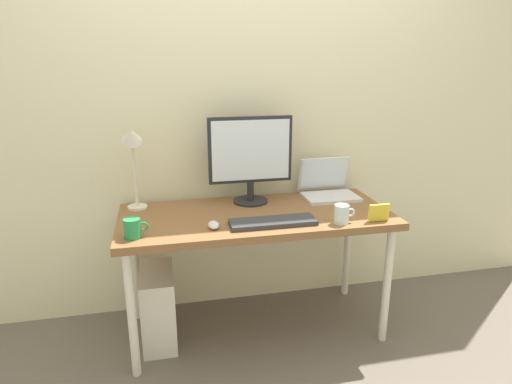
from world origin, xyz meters
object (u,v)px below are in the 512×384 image
(monitor, at_px, (250,155))
(glass_cup, at_px, (342,214))
(laptop, at_px, (328,187))
(mouse, at_px, (214,225))
(desk, at_px, (256,224))
(coffee_mug, at_px, (133,228))
(computer_tower, at_px, (158,307))
(photo_frame, at_px, (379,213))
(desk_lamp, at_px, (132,149))
(keyboard, at_px, (273,222))

(monitor, relative_size, glass_cup, 4.51)
(monitor, distance_m, laptop, 0.53)
(mouse, height_order, glass_cup, glass_cup)
(desk, bearing_deg, glass_cup, -31.73)
(coffee_mug, bearing_deg, computer_tower, 68.60)
(glass_cup, bearing_deg, computer_tower, 165.29)
(mouse, height_order, photo_frame, photo_frame)
(desk_lamp, bearing_deg, laptop, 0.85)
(monitor, xyz_separation_m, keyboard, (0.04, -0.38, -0.27))
(monitor, relative_size, mouse, 5.55)
(desk, distance_m, photo_frame, 0.66)
(computer_tower, bearing_deg, mouse, -30.58)
(desk, bearing_deg, photo_frame, -23.77)
(monitor, xyz_separation_m, computer_tower, (-0.56, -0.19, -0.79))
(desk_lamp, relative_size, photo_frame, 4.39)
(monitor, bearing_deg, desk, -92.96)
(keyboard, distance_m, computer_tower, 0.82)
(desk_lamp, bearing_deg, photo_frame, -20.30)
(desk, distance_m, laptop, 0.55)
(computer_tower, bearing_deg, glass_cup, -14.71)
(desk_lamp, distance_m, mouse, 0.62)
(glass_cup, bearing_deg, photo_frame, -4.92)
(glass_cup, bearing_deg, keyboard, 170.30)
(keyboard, xyz_separation_m, photo_frame, (0.54, -0.08, 0.04))
(photo_frame, bearing_deg, desk_lamp, 159.70)
(desk, relative_size, coffee_mug, 12.80)
(desk, relative_size, computer_tower, 3.49)
(coffee_mug, distance_m, photo_frame, 1.23)
(coffee_mug, relative_size, computer_tower, 0.27)
(desk_lamp, xyz_separation_m, keyboard, (0.68, -0.38, -0.33))
(keyboard, distance_m, photo_frame, 0.55)
(desk_lamp, xyz_separation_m, mouse, (0.38, -0.36, -0.33))
(laptop, height_order, coffee_mug, laptop)
(laptop, height_order, photo_frame, laptop)
(keyboard, distance_m, glass_cup, 0.35)
(photo_frame, relative_size, computer_tower, 0.26)
(coffee_mug, bearing_deg, mouse, 5.87)
(laptop, height_order, computer_tower, laptop)
(monitor, relative_size, laptop, 1.56)
(laptop, relative_size, photo_frame, 2.91)
(desk_lamp, relative_size, mouse, 5.36)
(desk_lamp, distance_m, photo_frame, 1.34)
(laptop, relative_size, mouse, 3.56)
(monitor, relative_size, desk_lamp, 1.04)
(desk, height_order, mouse, mouse)
(laptop, bearing_deg, glass_cup, -102.44)
(photo_frame, bearing_deg, coffee_mug, 177.74)
(keyboard, bearing_deg, glass_cup, -9.70)
(mouse, bearing_deg, computer_tower, 149.42)
(monitor, relative_size, computer_tower, 1.19)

